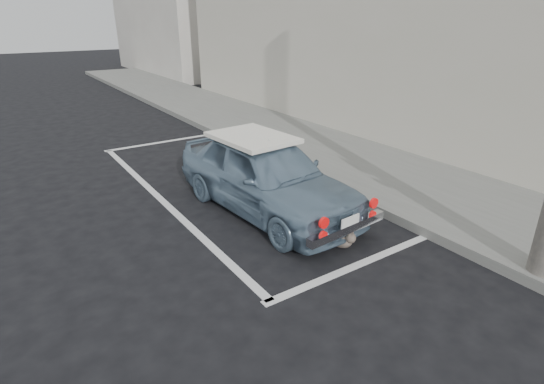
{
  "coord_description": "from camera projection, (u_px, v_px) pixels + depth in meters",
  "views": [
    {
      "loc": [
        -3.1,
        -3.8,
        3.01
      ],
      "look_at": [
        -0.08,
        0.69,
        0.75
      ],
      "focal_mm": 28.0,
      "sensor_mm": 36.0,
      "label": 1
    }
  ],
  "objects": [
    {
      "name": "sidewalk",
      "position": [
        368.0,
        168.0,
        8.81
      ],
      "size": [
        2.8,
        40.0,
        0.15
      ],
      "primitive_type": "cube",
      "color": "slate",
      "rests_on": "ground"
    },
    {
      "name": "ground",
      "position": [
        306.0,
        259.0,
        5.66
      ],
      "size": [
        80.0,
        80.0,
        0.0
      ],
      "primitive_type": "plane",
      "color": "black",
      "rests_on": "ground"
    },
    {
      "name": "retro_coupe",
      "position": [
        266.0,
        175.0,
        6.85
      ],
      "size": [
        1.75,
        3.75,
        1.24
      ],
      "rotation": [
        0.0,
        0.0,
        0.08
      ],
      "color": "slate",
      "rests_on": "ground"
    },
    {
      "name": "cat",
      "position": [
        341.0,
        238.0,
        5.91
      ],
      "size": [
        0.33,
        0.55,
        0.3
      ],
      "rotation": [
        0.0,
        0.0,
        0.22
      ],
      "color": "#675C4E",
      "rests_on": "ground"
    },
    {
      "name": "pline_front",
      "position": [
        165.0,
        142.0,
        10.89
      ],
      "size": [
        3.0,
        0.12,
        0.01
      ],
      "primitive_type": "cube",
      "color": "silver",
      "rests_on": "ground"
    },
    {
      "name": "pline_side",
      "position": [
        161.0,
        199.0,
        7.49
      ],
      "size": [
        0.12,
        7.0,
        0.01
      ],
      "primitive_type": "cube",
      "color": "silver",
      "rests_on": "ground"
    },
    {
      "name": "pline_rear",
      "position": [
        359.0,
        264.0,
        5.53
      ],
      "size": [
        3.0,
        0.12,
        0.01
      ],
      "primitive_type": "cube",
      "color": "silver",
      "rests_on": "ground"
    }
  ]
}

